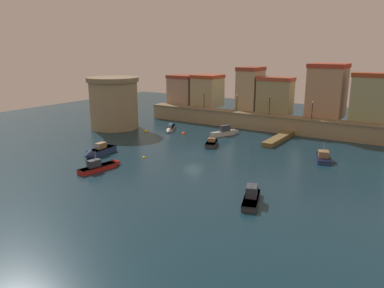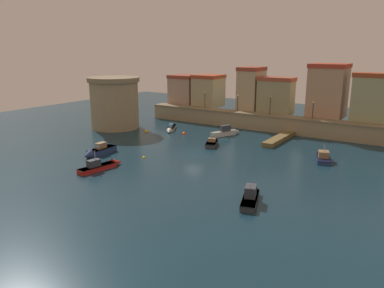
{
  "view_description": "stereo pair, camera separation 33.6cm",
  "coord_description": "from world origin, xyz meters",
  "px_view_note": "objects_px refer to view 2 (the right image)",
  "views": [
    {
      "loc": [
        27.55,
        -43.06,
        14.37
      ],
      "look_at": [
        0.0,
        -0.43,
        1.47
      ],
      "focal_mm": 35.25,
      "sensor_mm": 36.0,
      "label": 1
    },
    {
      "loc": [
        27.83,
        -42.88,
        14.37
      ],
      "look_at": [
        0.0,
        -0.43,
        1.47
      ],
      "focal_mm": 35.25,
      "sensor_mm": 36.0,
      "label": 2
    }
  ],
  "objects_px": {
    "quay_lamp_1": "(238,100)",
    "mooring_buoy_2": "(184,134)",
    "moored_boat_0": "(102,166)",
    "mooring_buoy_0": "(146,132)",
    "mooring_buoy_1": "(144,158)",
    "quay_lamp_2": "(270,102)",
    "moored_boat_6": "(251,195)",
    "moored_boat_2": "(171,129)",
    "moored_boat_4": "(227,132)",
    "quay_lamp_3": "(313,107)",
    "quay_lamp_0": "(205,97)",
    "moored_boat_1": "(212,142)",
    "moored_boat_5": "(323,156)",
    "fortress_tower": "(114,103)",
    "moored_boat_3": "(98,151)"
  },
  "relations": [
    {
      "from": "quay_lamp_1",
      "to": "mooring_buoy_2",
      "type": "xyz_separation_m",
      "value": [
        -4.66,
        -10.89,
        -5.04
      ]
    },
    {
      "from": "moored_boat_0",
      "to": "mooring_buoy_0",
      "type": "height_order",
      "value": "moored_boat_0"
    },
    {
      "from": "mooring_buoy_1",
      "to": "quay_lamp_2",
      "type": "bearing_deg",
      "value": 73.89
    },
    {
      "from": "moored_boat_6",
      "to": "quay_lamp_1",
      "type": "bearing_deg",
      "value": 10.25
    },
    {
      "from": "moored_boat_2",
      "to": "moored_boat_4",
      "type": "height_order",
      "value": "moored_boat_4"
    },
    {
      "from": "moored_boat_2",
      "to": "moored_boat_4",
      "type": "distance_m",
      "value": 10.51
    },
    {
      "from": "quay_lamp_3",
      "to": "moored_boat_0",
      "type": "height_order",
      "value": "quay_lamp_3"
    },
    {
      "from": "quay_lamp_0",
      "to": "moored_boat_4",
      "type": "xyz_separation_m",
      "value": [
        8.96,
        -7.53,
        -4.56
      ]
    },
    {
      "from": "moored_boat_1",
      "to": "mooring_buoy_0",
      "type": "distance_m",
      "value": 14.71
    },
    {
      "from": "moored_boat_4",
      "to": "moored_boat_5",
      "type": "height_order",
      "value": "moored_boat_5"
    },
    {
      "from": "mooring_buoy_1",
      "to": "mooring_buoy_2",
      "type": "xyz_separation_m",
      "value": [
        -3.62,
        14.94,
        0.0
      ]
    },
    {
      "from": "moored_boat_1",
      "to": "mooring_buoy_1",
      "type": "relative_size",
      "value": 10.27
    },
    {
      "from": "fortress_tower",
      "to": "quay_lamp_0",
      "type": "bearing_deg",
      "value": 49.82
    },
    {
      "from": "mooring_buoy_1",
      "to": "moored_boat_4",
      "type": "bearing_deg",
      "value": 81.17
    },
    {
      "from": "moored_boat_5",
      "to": "moored_boat_6",
      "type": "relative_size",
      "value": 0.85
    },
    {
      "from": "moored_boat_0",
      "to": "mooring_buoy_2",
      "type": "distance_m",
      "value": 21.6
    },
    {
      "from": "quay_lamp_3",
      "to": "moored_boat_5",
      "type": "xyz_separation_m",
      "value": [
        5.44,
        -13.27,
        -4.5
      ]
    },
    {
      "from": "quay_lamp_0",
      "to": "moored_boat_1",
      "type": "bearing_deg",
      "value": -54.79
    },
    {
      "from": "quay_lamp_2",
      "to": "mooring_buoy_1",
      "type": "height_order",
      "value": "quay_lamp_2"
    },
    {
      "from": "quay_lamp_2",
      "to": "moored_boat_4",
      "type": "relative_size",
      "value": 0.58
    },
    {
      "from": "moored_boat_6",
      "to": "mooring_buoy_2",
      "type": "height_order",
      "value": "moored_boat_6"
    },
    {
      "from": "quay_lamp_2",
      "to": "moored_boat_0",
      "type": "bearing_deg",
      "value": -104.88
    },
    {
      "from": "moored_boat_5",
      "to": "mooring_buoy_1",
      "type": "xyz_separation_m",
      "value": [
        -20.46,
        -12.56,
        -0.39
      ]
    },
    {
      "from": "fortress_tower",
      "to": "moored_boat_5",
      "type": "height_order",
      "value": "fortress_tower"
    },
    {
      "from": "moored_boat_0",
      "to": "moored_boat_2",
      "type": "height_order",
      "value": "moored_boat_0"
    },
    {
      "from": "fortress_tower",
      "to": "mooring_buoy_1",
      "type": "height_order",
      "value": "fortress_tower"
    },
    {
      "from": "quay_lamp_1",
      "to": "mooring_buoy_1",
      "type": "distance_m",
      "value": 26.34
    },
    {
      "from": "moored_boat_3",
      "to": "moored_boat_1",
      "type": "bearing_deg",
      "value": 139.61
    },
    {
      "from": "moored_boat_5",
      "to": "mooring_buoy_0",
      "type": "relative_size",
      "value": 7.35
    },
    {
      "from": "quay_lamp_3",
      "to": "quay_lamp_1",
      "type": "bearing_deg",
      "value": 180.0
    },
    {
      "from": "quay_lamp_3",
      "to": "mooring_buoy_2",
      "type": "bearing_deg",
      "value": -149.7
    },
    {
      "from": "moored_boat_4",
      "to": "mooring_buoy_1",
      "type": "height_order",
      "value": "moored_boat_4"
    },
    {
      "from": "fortress_tower",
      "to": "mooring_buoy_2",
      "type": "height_order",
      "value": "fortress_tower"
    },
    {
      "from": "moored_boat_1",
      "to": "mooring_buoy_0",
      "type": "relative_size",
      "value": 6.7
    },
    {
      "from": "quay_lamp_2",
      "to": "moored_boat_4",
      "type": "distance_m",
      "value": 9.97
    },
    {
      "from": "quay_lamp_2",
      "to": "moored_boat_3",
      "type": "bearing_deg",
      "value": -115.79
    },
    {
      "from": "mooring_buoy_0",
      "to": "quay_lamp_2",
      "type": "bearing_deg",
      "value": 35.64
    },
    {
      "from": "fortress_tower",
      "to": "mooring_buoy_2",
      "type": "relative_size",
      "value": 12.26
    },
    {
      "from": "moored_boat_1",
      "to": "moored_boat_5",
      "type": "height_order",
      "value": "moored_boat_5"
    },
    {
      "from": "quay_lamp_0",
      "to": "quay_lamp_2",
      "type": "relative_size",
      "value": 0.97
    },
    {
      "from": "moored_boat_0",
      "to": "moored_boat_5",
      "type": "relative_size",
      "value": 1.2
    },
    {
      "from": "fortress_tower",
      "to": "moored_boat_0",
      "type": "xyz_separation_m",
      "value": [
        16.28,
        -18.96,
        -4.31
      ]
    },
    {
      "from": "moored_boat_5",
      "to": "mooring_buoy_1",
      "type": "relative_size",
      "value": 11.26
    },
    {
      "from": "mooring_buoy_2",
      "to": "moored_boat_2",
      "type": "bearing_deg",
      "value": 161.72
    },
    {
      "from": "moored_boat_0",
      "to": "moored_boat_4",
      "type": "distance_m",
      "value": 25.13
    },
    {
      "from": "quay_lamp_3",
      "to": "moored_boat_2",
      "type": "height_order",
      "value": "quay_lamp_3"
    },
    {
      "from": "mooring_buoy_0",
      "to": "mooring_buoy_2",
      "type": "relative_size",
      "value": 0.93
    },
    {
      "from": "quay_lamp_2",
      "to": "moored_boat_5",
      "type": "distance_m",
      "value": 19.18
    },
    {
      "from": "moored_boat_2",
      "to": "moored_boat_3",
      "type": "height_order",
      "value": "moored_boat_3"
    },
    {
      "from": "quay_lamp_3",
      "to": "moored_boat_0",
      "type": "xyz_separation_m",
      "value": [
        -16.15,
        -32.35,
        -4.47
      ]
    }
  ]
}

